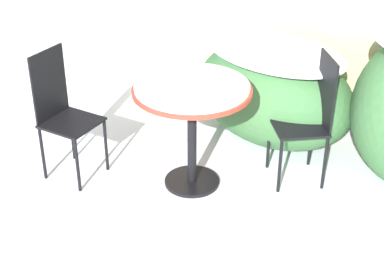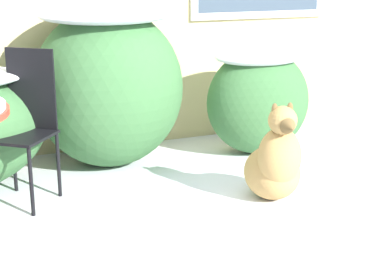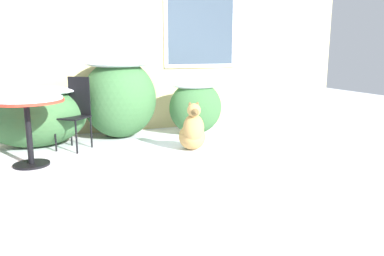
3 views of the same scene
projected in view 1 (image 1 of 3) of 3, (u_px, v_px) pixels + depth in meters
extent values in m
ellipsoid|color=#386638|center=(273.00, 94.00, 4.73)|extent=(1.39, 0.93, 0.83)
ellipsoid|color=white|center=(276.00, 53.00, 4.56)|extent=(1.18, 0.79, 0.12)
cylinder|color=black|center=(192.00, 181.00, 4.35)|extent=(0.41, 0.41, 0.03)
cylinder|color=black|center=(192.00, 138.00, 4.17)|extent=(0.07, 0.07, 0.71)
cylinder|color=red|center=(192.00, 90.00, 3.99)|extent=(0.82, 0.82, 0.03)
cylinder|color=white|center=(192.00, 87.00, 3.98)|extent=(0.79, 0.79, 0.02)
cube|color=black|center=(299.00, 126.00, 4.21)|extent=(0.51, 0.51, 0.02)
cube|color=black|center=(326.00, 91.00, 4.10)|extent=(0.27, 0.23, 0.51)
cylinder|color=black|center=(269.00, 143.00, 4.44)|extent=(0.02, 0.02, 0.43)
cylinder|color=black|center=(280.00, 166.00, 4.15)|extent=(0.02, 0.02, 0.43)
cylinder|color=black|center=(311.00, 140.00, 4.47)|extent=(0.02, 0.02, 0.43)
cylinder|color=black|center=(325.00, 163.00, 4.19)|extent=(0.02, 0.02, 0.43)
cube|color=black|center=(72.00, 123.00, 4.25)|extent=(0.44, 0.44, 0.02)
cube|color=black|center=(49.00, 84.00, 4.20)|extent=(0.09, 0.33, 0.51)
cylinder|color=black|center=(78.00, 165.00, 4.16)|extent=(0.02, 0.02, 0.43)
cylinder|color=black|center=(106.00, 145.00, 4.41)|extent=(0.02, 0.02, 0.43)
cylinder|color=black|center=(43.00, 153.00, 4.30)|extent=(0.02, 0.02, 0.43)
cylinder|color=black|center=(72.00, 134.00, 4.55)|extent=(0.02, 0.02, 0.43)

